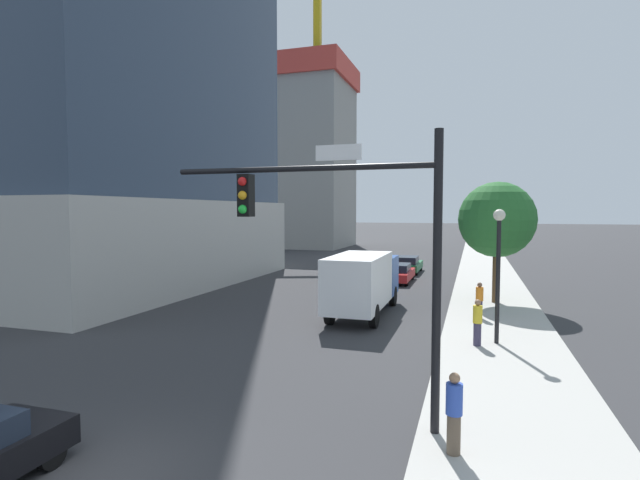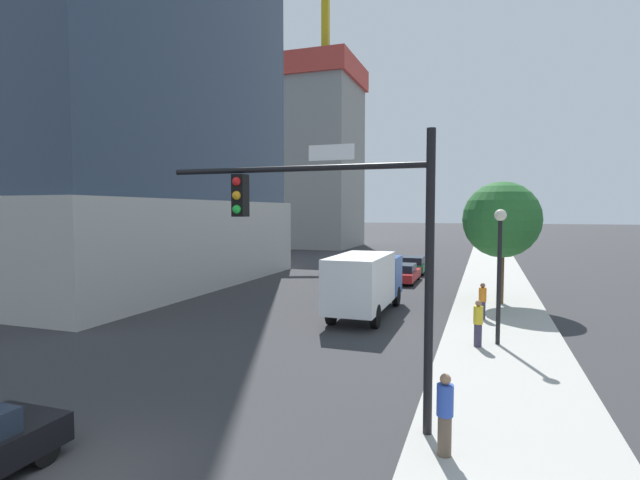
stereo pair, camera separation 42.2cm
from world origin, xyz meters
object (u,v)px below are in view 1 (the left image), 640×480
Objects in this scene: car_green at (408,264)px; pedestrian_yellow_shirt at (478,322)px; traffic_light_pole at (347,228)px; pedestrian_blue_shirt at (454,413)px; street_tree at (497,220)px; pedestrian_orange_shirt at (479,300)px; construction_building at (296,147)px; street_lamp at (498,254)px; car_gray at (347,271)px; box_truck at (363,280)px; car_red at (398,273)px.

car_green is 2.78× the size of pedestrian_yellow_shirt.
traffic_light_pole is 3.99× the size of pedestrian_blue_shirt.
street_tree is 5.73m from pedestrian_orange_shirt.
street_lamp is at bearing -61.20° from construction_building.
car_gray is 14.04m from pedestrian_orange_shirt.
car_green is 16.96m from box_truck.
pedestrian_orange_shirt is (-0.88, -4.33, -3.65)m from street_tree.
street_lamp reaches higher than car_red.
traffic_light_pole reaches higher than pedestrian_yellow_shirt.
car_green is 17.41m from pedestrian_orange_shirt.
construction_building is at bearing 111.75° from traffic_light_pole.
street_tree is 14.30m from car_green.
car_green is at bearing 90.00° from box_truck.
construction_building is 48.38m from box_truck.
car_green is (-6.01, 20.76, -2.80)m from street_lamp.
traffic_light_pole reaches higher than street_tree.
car_gray is 17.90m from pedestrian_yellow_shirt.
pedestrian_orange_shirt is (24.88, -42.09, -13.34)m from construction_building.
car_gray reaches higher than car_green.
traffic_light_pole reaches higher than car_red.
street_lamp is 16.77m from car_red.
box_truck is (-6.01, 3.83, -1.77)m from street_lamp.
car_red is 11.61m from box_truck.
car_red is at bearing 101.09° from pedestrian_blue_shirt.
car_red is 12.43m from pedestrian_orange_shirt.
car_red is at bearing 108.41° from pedestrian_yellow_shirt.
construction_building reaches higher than pedestrian_blue_shirt.
traffic_light_pole is 4.56m from pedestrian_blue_shirt.
street_tree is at bearing -62.65° from car_green.
street_tree is at bearing 36.80° from box_truck.
street_tree reaches higher than pedestrian_yellow_shirt.
pedestrian_orange_shirt is at bearing 75.88° from traffic_light_pole.
car_red is at bearing 7.57° from car_gray.
street_lamp is 1.07× the size of car_red.
car_green is at bearing 117.35° from street_tree.
traffic_light_pole is 1.43× the size of car_red.
street_lamp reaches higher than pedestrian_blue_shirt.
street_lamp reaches higher than pedestrian_yellow_shirt.
pedestrian_yellow_shirt is (-1.00, -9.12, -3.63)m from street_tree.
pedestrian_blue_shirt is (24.24, -55.37, -13.33)m from construction_building.
pedestrian_yellow_shirt reaches higher than pedestrian_blue_shirt.
car_gray is at bearing -172.43° from car_red.
construction_building is 39.00m from car_red.
car_gray is at bearing -63.34° from construction_building.
pedestrian_yellow_shirt reaches higher than pedestrian_orange_shirt.
pedestrian_orange_shirt is 13.30m from pedestrian_blue_shirt.
car_gray is 25.42m from pedestrian_blue_shirt.
construction_building is 50.68m from pedestrian_orange_shirt.
pedestrian_blue_shirt is (4.79, -12.89, -0.74)m from box_truck.
street_lamp is at bearing -56.97° from car_gray.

